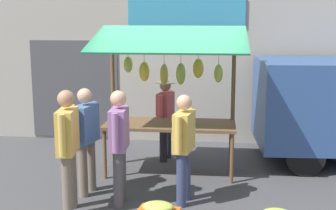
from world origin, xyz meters
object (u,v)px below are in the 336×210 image
object	(u,v)px
shopper_with_shopping_bag	(68,142)
market_stall	(170,83)
vendor_with_sunhat	(165,114)
shopper_in_striped_shirt	(184,142)
shopper_with_ponytail	(119,139)
shopper_in_grey_tee	(86,134)

from	to	relation	value
shopper_with_shopping_bag	market_stall	bearing A→B (deg)	-39.17
vendor_with_sunhat	shopper_in_striped_shirt	xyz separation A→B (m)	(-0.49, 2.03, 0.04)
shopper_in_striped_shirt	shopper_with_ponytail	bearing A→B (deg)	107.75
vendor_with_sunhat	shopper_with_ponytail	size ratio (longest dim) A/B	0.91
vendor_with_sunhat	shopper_in_grey_tee	size ratio (longest dim) A/B	0.93
vendor_with_sunhat	shopper_with_shopping_bag	xyz separation A→B (m)	(1.04, 2.50, 0.12)
shopper_in_striped_shirt	shopper_with_shopping_bag	distance (m)	1.61
market_stall	shopper_with_ponytail	size ratio (longest dim) A/B	1.51
shopper_with_ponytail	market_stall	bearing A→B (deg)	-23.89
shopper_with_ponytail	shopper_in_grey_tee	distance (m)	0.67
market_stall	shopper_in_striped_shirt	xyz separation A→B (m)	(-0.34, 1.33, -0.64)
shopper_with_ponytail	shopper_in_striped_shirt	xyz separation A→B (m)	(-0.90, -0.12, -0.04)
market_stall	shopper_in_grey_tee	size ratio (longest dim) A/B	1.54
shopper_with_shopping_bag	shopper_in_striped_shirt	bearing A→B (deg)	-78.48
shopper_with_shopping_bag	shopper_with_ponytail	bearing A→B (deg)	-66.47
shopper_in_striped_shirt	shopper_with_shopping_bag	xyz separation A→B (m)	(1.53, 0.47, 0.08)
shopper_with_ponytail	shopper_with_shopping_bag	xyz separation A→B (m)	(0.63, 0.35, 0.04)
market_stall	shopper_with_shopping_bag	bearing A→B (deg)	56.31
shopper_in_striped_shirt	shopper_with_shopping_bag	size ratio (longest dim) A/B	0.93
vendor_with_sunhat	shopper_in_striped_shirt	distance (m)	2.09
vendor_with_sunhat	shopper_with_ponytail	world-z (taller)	shopper_with_ponytail
market_stall	shopper_with_shopping_bag	size ratio (longest dim) A/B	1.47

